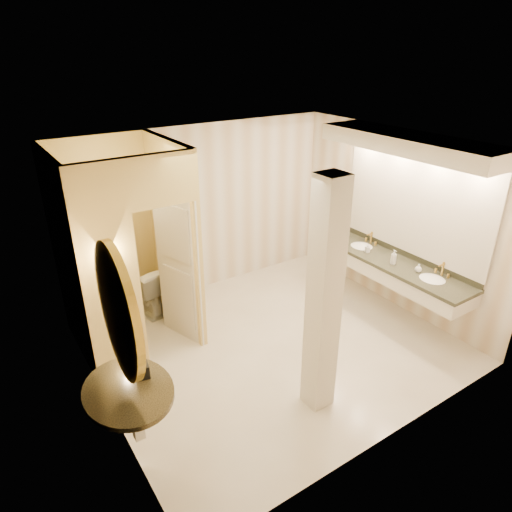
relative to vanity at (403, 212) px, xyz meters
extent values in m
plane|color=silver|center=(-1.98, 0.31, -1.63)|extent=(4.50, 4.50, 0.00)
plane|color=white|center=(-1.98, 0.31, 1.07)|extent=(4.50, 4.50, 0.00)
cube|color=beige|center=(-1.98, 2.31, -0.28)|extent=(4.50, 0.02, 2.70)
cube|color=beige|center=(-1.98, -1.69, -0.28)|extent=(4.50, 0.02, 2.70)
cube|color=beige|center=(-4.23, 0.31, -0.28)|extent=(0.02, 4.00, 2.70)
cube|color=beige|center=(0.27, 0.31, -0.28)|extent=(0.02, 4.00, 2.70)
cube|color=#F3D67F|center=(-2.78, 1.56, -0.28)|extent=(0.10, 1.50, 2.70)
cube|color=#F3D67F|center=(-3.90, 0.81, -0.28)|extent=(0.65, 0.10, 2.70)
cube|color=#F3D67F|center=(-3.18, 0.81, 0.77)|extent=(0.80, 0.10, 0.60)
cube|color=beige|center=(-2.90, 1.19, -0.58)|extent=(0.29, 0.78, 2.10)
cylinder|color=gold|center=(-3.90, 0.74, -0.08)|extent=(0.03, 0.03, 0.30)
cone|color=beige|center=(-3.90, 0.74, 0.12)|extent=(0.14, 0.14, 0.14)
cube|color=beige|center=(-0.03, 0.00, -0.90)|extent=(0.60, 2.43, 0.24)
cube|color=black|center=(-0.03, 0.00, -0.78)|extent=(0.64, 2.47, 0.05)
cube|color=black|center=(0.25, 0.00, -0.71)|extent=(0.03, 2.43, 0.10)
ellipsoid|color=white|center=(-0.03, -0.66, -0.80)|extent=(0.40, 0.44, 0.15)
cylinder|color=gold|center=(0.17, -0.66, -0.67)|extent=(0.03, 0.03, 0.22)
ellipsoid|color=white|center=(-0.03, 0.66, -0.80)|extent=(0.40, 0.44, 0.15)
cylinder|color=gold|center=(0.17, 0.66, -0.67)|extent=(0.03, 0.03, 0.22)
cube|color=white|center=(0.25, 0.00, 0.07)|extent=(0.03, 2.43, 1.40)
cube|color=beige|center=(-0.03, 0.00, 0.96)|extent=(0.75, 2.63, 0.22)
cylinder|color=black|center=(-4.21, -0.48, -0.78)|extent=(1.01, 1.01, 0.05)
cube|color=beige|center=(-4.17, -0.48, -1.08)|extent=(0.10, 0.10, 0.60)
cylinder|color=gold|center=(-4.19, -0.48, 0.07)|extent=(0.07, 1.01, 1.01)
cylinder|color=white|center=(-4.15, -0.48, 0.07)|extent=(0.02, 0.81, 0.81)
cube|color=beige|center=(-2.19, -0.86, -0.28)|extent=(0.28, 0.28, 2.70)
cube|color=black|center=(-4.03, -0.39, -0.69)|extent=(0.16, 0.16, 0.13)
imported|color=white|center=(-3.10, 2.06, -1.24)|extent=(0.55, 0.82, 0.77)
imported|color=beige|center=(-0.13, 0.45, -0.69)|extent=(0.07, 0.08, 0.13)
imported|color=silver|center=(-0.02, -0.41, -0.69)|extent=(0.09, 0.09, 0.12)
imported|color=#C6B28C|center=(-0.13, -0.05, -0.64)|extent=(0.09, 0.09, 0.22)
camera|label=1|loc=(-5.04, -3.88, 2.16)|focal=32.00mm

